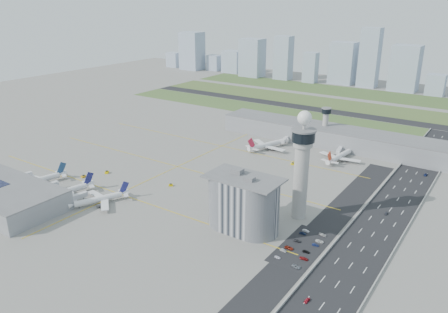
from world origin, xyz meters
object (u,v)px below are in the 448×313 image
Objects in this scene: car_lot_11 at (323,235)px; jet_bridge_near_2 at (67,202)px; car_hw_0 at (307,300)px; airplane_far_a at (269,141)px; airplane_far_b at (340,153)px; jet_bridge_far_1 at (341,149)px; jet_bridge_near_0 at (12,180)px; car_lot_7 at (304,259)px; tug_2 at (107,172)px; airplane_near_c at (98,196)px; car_lot_6 at (296,266)px; tug_3 at (171,185)px; airplane_near_b at (62,189)px; jet_bridge_far_0 at (287,139)px; car_lot_10 at (320,241)px; tug_1 at (83,176)px; car_hw_4 at (423,148)px; car_lot_1 at (283,250)px; car_lot_4 at (303,233)px; control_tower at (302,161)px; car_lot_8 at (306,252)px; car_hw_2 at (426,175)px; admin_building at (243,203)px; tug_0 at (63,175)px; car_lot_2 at (289,248)px; secondary_tower at (325,122)px; jet_bridge_near_1 at (38,191)px; tug_5 at (293,164)px; car_lot_5 at (306,231)px; car_lot_3 at (298,241)px; airplane_near_a at (35,177)px.

jet_bridge_near_2 is at bearing 113.29° from car_lot_11.
airplane_far_a is at bearing 127.89° from car_hw_0.
jet_bridge_far_1 is at bearing 25.86° from airplane_far_b.
jet_bridge_near_0 reaches higher than car_lot_7.
tug_2 is (-126.46, -141.99, -1.87)m from jet_bridge_far_1.
car_lot_6 is (133.19, 7.38, -4.94)m from airplane_near_c.
airplane_near_b is at bearing 98.33° from tug_3.
jet_bridge_far_0 is at bearing 123.39° from car_hw_0.
car_lot_10 is (42.00, -144.34, -2.23)m from jet_bridge_far_1.
tug_1 is 176.75m from car_lot_6.
car_hw_0 is 1.07× the size of car_hw_4.
car_lot_4 is at bearing 2.41° from car_lot_1.
airplane_near_b is at bearing -155.75° from control_tower.
tug_3 reaches higher than car_lot_10.
car_lot_1 is (30.08, -163.20, -2.26)m from jet_bridge_far_1.
car_lot_1 is at bearing 112.70° from car_lot_8.
car_lot_11 is 0.91× the size of car_hw_2.
car_lot_1 is at bearing -107.19° from car_hw_2.
admin_building is 149.76m from tug_0.
jet_bridge_near_0 is 3.22× the size of car_lot_7.
control_tower is at bearing 122.43° from car_hw_0.
airplane_near_c reaches higher than car_lot_7.
car_lot_2 is (11.52, -35.40, -34.39)m from control_tower.
secondary_tower is at bearing 21.28° from car_lot_1.
airplane_far_b is 8.89× the size of car_lot_2.
jet_bridge_near_0 reaches higher than tug_2.
car_lot_11 is at bearing -31.93° from control_tower.
tug_1 reaches higher than car_hw_0.
secondary_tower is at bearing 13.80° from car_lot_7.
jet_bridge_near_2 is 3.00× the size of car_lot_2.
airplane_far_a is at bearing -177.58° from car_hw_2.
car_lot_2 is (25.63, -142.49, -5.17)m from airplane_far_b.
tug_2 is at bearing 87.53° from car_lot_1.
car_lot_11 is at bearing -7.25° from car_lot_8.
admin_building is 141.07m from jet_bridge_near_1.
airplane_near_b reaches higher than tug_5.
car_lot_1 is at bearing -73.96° from secondary_tower.
jet_bridge_near_2 reaches higher than car_hw_0.
secondary_tower is 8.36× the size of car_lot_5.
airplane_near_b is 14.86× the size of tug_3.
airplane_near_c is at bearing 8.51° from tug_0.
jet_bridge_near_1 is at bearing 109.95° from car_lot_11.
car_lot_3 is (52.55, -102.37, -0.36)m from tug_5.
jet_bridge_far_0 is 171.59m from car_lot_3.
car_lot_1 is at bearing -69.77° from jet_bridge_near_1.
tug_1 is at bearing 165.15° from airplane_near_a.
tug_2 is at bearing 87.04° from car_lot_4.
tug_0 is 0.64× the size of car_lot_6.
tug_1 is 166.09m from car_lot_4.
tug_2 is 0.86× the size of car_lot_3.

